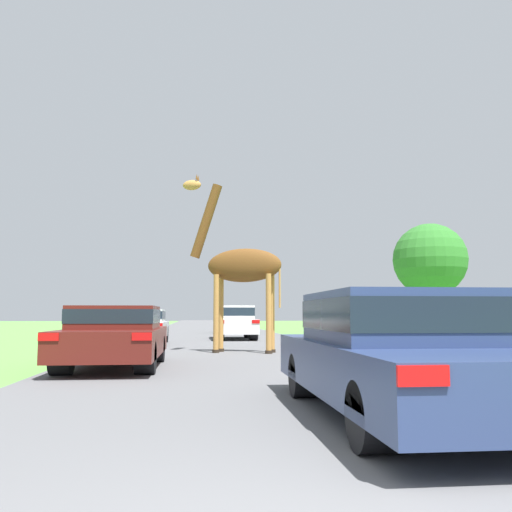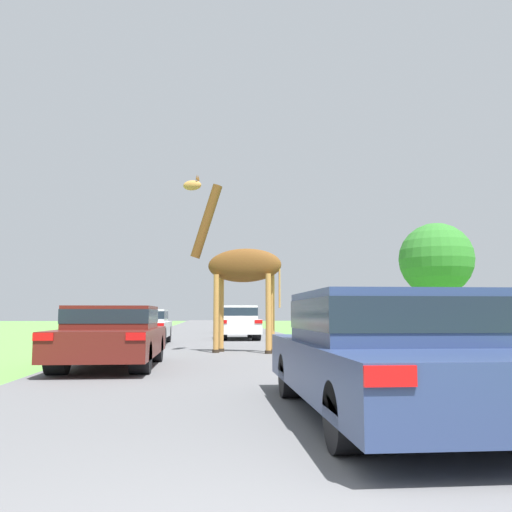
{
  "view_description": "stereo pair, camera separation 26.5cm",
  "coord_description": "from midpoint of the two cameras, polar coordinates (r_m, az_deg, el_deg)",
  "views": [
    {
      "loc": [
        -0.77,
        -1.88,
        1.08
      ],
      "look_at": [
        0.84,
        13.32,
        2.71
      ],
      "focal_mm": 38.0,
      "sensor_mm": 36.0,
      "label": 1
    },
    {
      "loc": [
        -0.5,
        -1.91,
        1.08
      ],
      "look_at": [
        0.84,
        13.32,
        2.71
      ],
      "focal_mm": 38.0,
      "sensor_mm": 36.0,
      "label": 2
    }
  ],
  "objects": [
    {
      "name": "car_queue_left",
      "position": [
        31.47,
        -1.56,
        -6.77
      ],
      "size": [
        1.75,
        4.4,
        1.31
      ],
      "color": "#144C28",
      "rests_on": "ground"
    },
    {
      "name": "car_lead_maroon",
      "position": [
        6.0,
        14.65,
        -9.54
      ],
      "size": [
        1.84,
        4.76,
        1.31
      ],
      "color": "navy",
      "rests_on": "ground"
    },
    {
      "name": "car_far_ahead",
      "position": [
        19.95,
        -11.53,
        -7.15
      ],
      "size": [
        1.88,
        4.1,
        1.23
      ],
      "color": "silver",
      "rests_on": "ground"
    },
    {
      "name": "tree_left_edge",
      "position": [
        37.07,
        18.63,
        -0.37
      ],
      "size": [
        4.76,
        4.76,
        6.96
      ],
      "color": "brown",
      "rests_on": "ground"
    },
    {
      "name": "car_queue_right",
      "position": [
        23.41,
        -1.59,
        -6.9
      ],
      "size": [
        1.71,
        4.11,
        1.42
      ],
      "color": "silver",
      "rests_on": "ground"
    },
    {
      "name": "road",
      "position": [
        31.92,
        -3.94,
        -8.02
      ],
      "size": [
        7.26,
        120.0,
        0.0
      ],
      "color": "#5B5B5E",
      "rests_on": "ground"
    },
    {
      "name": "car_verge_right",
      "position": [
        11.4,
        -14.25,
        -7.99
      ],
      "size": [
        1.81,
        4.23,
        1.23
      ],
      "color": "#561914",
      "rests_on": "ground"
    },
    {
      "name": "giraffe_near_road",
      "position": [
        15.35,
        -1.34,
        -0.96
      ],
      "size": [
        2.92,
        1.33,
        5.15
      ],
      "rotation": [
        0.0,
        0.0,
        1.24
      ],
      "color": "#B77F3D",
      "rests_on": "ground"
    }
  ]
}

